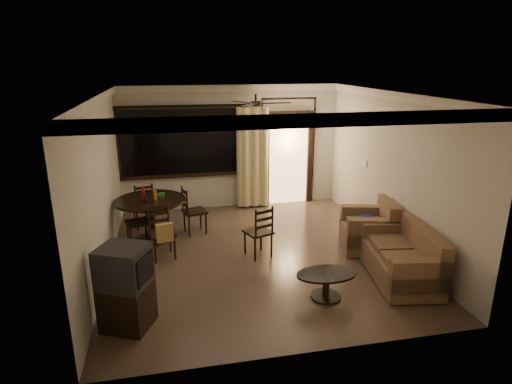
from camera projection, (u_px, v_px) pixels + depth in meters
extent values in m
plane|color=#7F6651|center=(256.00, 254.00, 7.62)|extent=(5.50, 5.50, 0.00)
plane|color=beige|center=(231.00, 148.00, 9.78)|extent=(5.00, 0.00, 5.00)
plane|color=beige|center=(307.00, 244.00, 4.63)|extent=(5.00, 0.00, 5.00)
plane|color=beige|center=(100.00, 187.00, 6.72)|extent=(0.00, 5.50, 5.50)
plane|color=beige|center=(392.00, 171.00, 7.69)|extent=(0.00, 5.50, 5.50)
plane|color=white|center=(256.00, 94.00, 6.79)|extent=(5.50, 5.50, 0.00)
cube|color=black|center=(182.00, 142.00, 9.48)|extent=(2.70, 0.04, 1.45)
cylinder|color=black|center=(185.00, 106.00, 9.18)|extent=(3.20, 0.03, 0.03)
cube|color=#FFC684|center=(288.00, 160.00, 10.10)|extent=(0.91, 0.03, 2.08)
cube|color=white|center=(365.00, 163.00, 8.70)|extent=(0.02, 0.18, 0.12)
cylinder|color=black|center=(256.00, 98.00, 6.81)|extent=(0.03, 0.03, 0.12)
cylinder|color=black|center=(256.00, 103.00, 6.83)|extent=(0.16, 0.16, 0.08)
cylinder|color=black|center=(150.00, 200.00, 8.00)|extent=(1.31, 1.31, 0.04)
cylinder|color=black|center=(152.00, 220.00, 8.12)|extent=(0.13, 0.13, 0.77)
cylinder|color=black|center=(153.00, 239.00, 8.23)|extent=(0.66, 0.66, 0.03)
cylinder|color=maroon|center=(143.00, 194.00, 7.97)|extent=(0.06, 0.06, 0.22)
cylinder|color=#B48313|center=(155.00, 195.00, 7.96)|extent=(0.06, 0.06, 0.18)
cube|color=#247834|center=(161.00, 195.00, 8.20)|extent=(0.14, 0.10, 0.05)
cube|color=black|center=(138.00, 222.00, 7.87)|extent=(0.51, 0.51, 0.04)
cube|color=black|center=(195.00, 211.00, 8.45)|extent=(0.51, 0.51, 0.04)
cube|color=black|center=(162.00, 234.00, 7.37)|extent=(0.51, 0.51, 0.04)
cube|color=tan|center=(165.00, 233.00, 7.14)|extent=(0.29, 0.14, 0.32)
cube|color=black|center=(143.00, 205.00, 8.80)|extent=(0.51, 0.51, 0.04)
cube|color=black|center=(127.00, 306.00, 5.49)|extent=(0.74, 0.72, 0.59)
cube|color=black|center=(123.00, 266.00, 5.32)|extent=(0.74, 0.72, 0.53)
cube|color=black|center=(145.00, 269.00, 5.26)|extent=(0.19, 0.39, 0.36)
cube|color=#452920|center=(399.00, 266.00, 6.71)|extent=(1.08, 1.70, 0.40)
cube|color=#452920|center=(422.00, 246.00, 6.63)|extent=(0.44, 1.60, 0.64)
cube|color=#452920|center=(419.00, 276.00, 5.98)|extent=(0.86, 0.31, 0.50)
cube|color=#452920|center=(385.00, 237.00, 7.33)|extent=(0.86, 0.31, 0.50)
cube|color=#452920|center=(398.00, 253.00, 6.64)|extent=(0.80, 1.46, 0.12)
cube|color=#452920|center=(367.00, 237.00, 7.79)|extent=(1.08, 1.08, 0.42)
cube|color=#452920|center=(388.00, 219.00, 7.68)|extent=(0.42, 0.92, 0.68)
cube|color=#452920|center=(373.00, 233.00, 7.39)|extent=(0.91, 0.40, 0.53)
cube|color=#452920|center=(364.00, 219.00, 8.07)|extent=(0.91, 0.40, 0.53)
cube|color=#452920|center=(366.00, 224.00, 7.72)|extent=(0.78, 0.81, 0.13)
ellipsoid|color=navy|center=(366.00, 218.00, 7.69)|extent=(0.38, 0.32, 0.11)
ellipsoid|color=black|center=(327.00, 274.00, 6.12)|extent=(0.90, 0.54, 0.03)
cylinder|color=black|center=(326.00, 286.00, 6.18)|extent=(0.10, 0.10, 0.36)
cylinder|color=black|center=(326.00, 296.00, 6.23)|extent=(0.44, 0.44, 0.03)
cube|color=black|center=(258.00, 232.00, 7.44)|extent=(0.54, 0.54, 0.04)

